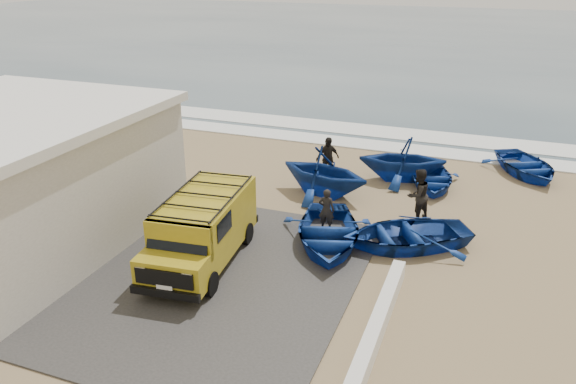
% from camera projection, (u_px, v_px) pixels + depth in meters
% --- Properties ---
extents(ground, '(160.00, 160.00, 0.00)m').
position_uv_depth(ground, '(244.00, 248.00, 18.13)').
color(ground, '#917A54').
extents(slab, '(12.00, 10.00, 0.05)m').
position_uv_depth(slab, '(156.00, 266.00, 17.04)').
color(slab, '#3F3D3A').
rests_on(slab, ground).
extents(ocean, '(180.00, 88.00, 0.01)m').
position_uv_depth(ocean, '(443.00, 37.00, 66.43)').
color(ocean, '#385166').
rests_on(ocean, ground).
extents(surf_line, '(180.00, 1.60, 0.06)m').
position_uv_depth(surf_line, '(343.00, 142.00, 28.47)').
color(surf_line, white).
rests_on(surf_line, ground).
extents(surf_wash, '(180.00, 2.20, 0.04)m').
position_uv_depth(surf_wash, '(356.00, 129.00, 30.63)').
color(surf_wash, white).
rests_on(surf_wash, ground).
extents(building, '(8.40, 9.40, 4.30)m').
position_uv_depth(building, '(3.00, 177.00, 18.01)').
color(building, silver).
rests_on(building, ground).
extents(parapet, '(0.35, 6.00, 0.55)m').
position_uv_depth(parapet, '(377.00, 327.00, 13.80)').
color(parapet, silver).
rests_on(parapet, ground).
extents(van, '(2.48, 5.21, 2.16)m').
position_uv_depth(van, '(203.00, 227.00, 16.94)').
color(van, '#AD981A').
rests_on(van, ground).
extents(boat_near_left, '(4.20, 5.01, 0.89)m').
position_uv_depth(boat_near_left, '(328.00, 233.00, 18.17)').
color(boat_near_left, navy).
rests_on(boat_near_left, ground).
extents(boat_near_right, '(5.13, 4.69, 0.87)m').
position_uv_depth(boat_near_right, '(406.00, 234.00, 18.10)').
color(boat_near_right, navy).
rests_on(boat_near_right, ground).
extents(boat_mid_left, '(4.41, 4.05, 1.96)m').
position_uv_depth(boat_mid_left, '(324.00, 171.00, 21.85)').
color(boat_mid_left, navy).
rests_on(boat_mid_left, ground).
extents(boat_mid_right, '(3.05, 3.84, 0.71)m').
position_uv_depth(boat_mid_right, '(431.00, 179.00, 22.81)').
color(boat_mid_right, navy).
rests_on(boat_mid_right, ground).
extents(boat_far_left, '(4.16, 3.80, 1.88)m').
position_uv_depth(boat_far_left, '(403.00, 159.00, 23.32)').
color(boat_far_left, navy).
rests_on(boat_far_left, ground).
extents(boat_far_right, '(4.32, 4.81, 0.82)m').
position_uv_depth(boat_far_right, '(526.00, 165.00, 24.13)').
color(boat_far_right, navy).
rests_on(boat_far_right, ground).
extents(fisherman_front, '(0.56, 0.38, 1.52)m').
position_uv_depth(fisherman_front, '(326.00, 210.00, 19.06)').
color(fisherman_front, black).
rests_on(fisherman_front, ground).
extents(fisherman_middle, '(1.14, 1.18, 1.92)m').
position_uv_depth(fisherman_middle, '(418.00, 195.00, 19.73)').
color(fisherman_middle, black).
rests_on(fisherman_middle, ground).
extents(fisherman_back, '(1.07, 1.12, 1.86)m').
position_uv_depth(fisherman_back, '(328.00, 159.00, 23.38)').
color(fisherman_back, black).
rests_on(fisherman_back, ground).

